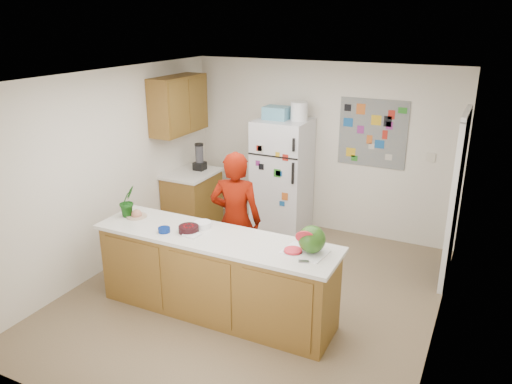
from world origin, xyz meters
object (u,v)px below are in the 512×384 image
at_px(person, 236,220).
at_px(watermelon, 312,239).
at_px(refrigerator, 282,177).
at_px(cherry_bowl, 189,229).

xyz_separation_m(person, watermelon, (1.15, -0.59, 0.23)).
xyz_separation_m(refrigerator, cherry_bowl, (-0.04, -2.41, 0.11)).
distance_m(refrigerator, watermelon, 2.66).
height_order(watermelon, cherry_bowl, watermelon).
bearing_deg(cherry_bowl, person, 74.05).
bearing_deg(person, refrigerator, -99.80).
bearing_deg(watermelon, person, 152.91).
distance_m(person, cherry_bowl, 0.73).
xyz_separation_m(watermelon, cherry_bowl, (-1.34, -0.10, -0.11)).
relative_size(refrigerator, person, 1.02).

